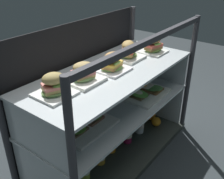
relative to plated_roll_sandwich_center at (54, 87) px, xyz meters
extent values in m
cube|color=#2D3437|center=(0.42, -0.04, -0.71)|extent=(6.00, 6.00, 0.02)
cube|color=#333934|center=(0.42, -0.04, -0.68)|extent=(1.25, 0.56, 0.04)
cylinder|color=#333338|center=(-0.19, -0.30, -0.24)|extent=(0.04, 0.04, 0.91)
cylinder|color=#333338|center=(1.03, -0.30, -0.24)|extent=(0.04, 0.04, 0.91)
cylinder|color=#333338|center=(-0.19, 0.22, -0.24)|extent=(0.04, 0.04, 0.91)
cylinder|color=#333338|center=(1.03, 0.22, -0.24)|extent=(0.04, 0.04, 0.91)
cube|color=#333338|center=(0.42, -0.30, 0.19)|extent=(1.22, 0.03, 0.03)
cube|color=black|center=(0.42, 0.24, -0.22)|extent=(1.18, 0.01, 0.87)
cube|color=silver|center=(1.01, -0.04, -0.49)|extent=(0.01, 0.48, 0.34)
cube|color=silver|center=(0.42, -0.04, -0.32)|extent=(1.20, 0.50, 0.02)
cube|color=silver|center=(-0.17, -0.04, -0.19)|extent=(0.01, 0.48, 0.25)
cube|color=silver|center=(1.01, -0.04, -0.19)|extent=(0.01, 0.48, 0.25)
cube|color=silver|center=(0.42, -0.04, -0.06)|extent=(1.20, 0.50, 0.02)
cube|color=white|center=(0.00, 0.00, -0.04)|extent=(0.18, 0.18, 0.01)
ellipsoid|color=#628E4A|center=(0.00, 0.00, -0.02)|extent=(0.14, 0.12, 0.02)
cube|color=tan|center=(0.00, 0.00, -0.01)|extent=(0.13, 0.12, 0.02)
cube|color=#D57669|center=(0.00, 0.00, 0.01)|extent=(0.14, 0.13, 0.02)
ellipsoid|color=#5C8736|center=(0.00, -0.04, 0.02)|extent=(0.07, 0.06, 0.02)
ellipsoid|color=#9E884D|center=(0.00, 0.00, 0.04)|extent=(0.14, 0.13, 0.06)
cube|color=white|center=(0.20, 0.00, -0.04)|extent=(0.19, 0.19, 0.02)
ellipsoid|color=#91C773|center=(0.20, 0.00, -0.02)|extent=(0.14, 0.12, 0.02)
cube|color=tan|center=(0.20, 0.00, -0.01)|extent=(0.13, 0.11, 0.02)
cube|color=#D0736C|center=(0.20, 0.00, 0.01)|extent=(0.13, 0.12, 0.02)
ellipsoid|color=#A2D571|center=(0.20, -0.04, 0.02)|extent=(0.07, 0.05, 0.01)
ellipsoid|color=tan|center=(0.20, 0.00, 0.04)|extent=(0.13, 0.12, 0.05)
cube|color=white|center=(0.42, -0.04, -0.04)|extent=(0.19, 0.19, 0.01)
ellipsoid|color=#7FB65B|center=(0.42, -0.04, -0.03)|extent=(0.14, 0.12, 0.01)
cube|color=tan|center=(0.42, -0.04, -0.02)|extent=(0.13, 0.10, 0.02)
cube|color=yellow|center=(0.42, -0.04, 0.00)|extent=(0.13, 0.11, 0.01)
ellipsoid|color=#9DD261|center=(0.42, -0.08, 0.01)|extent=(0.08, 0.04, 0.02)
ellipsoid|color=#AF7F47|center=(0.42, -0.04, 0.04)|extent=(0.14, 0.11, 0.06)
cube|color=white|center=(0.65, 0.00, -0.04)|extent=(0.19, 0.19, 0.02)
ellipsoid|color=olive|center=(0.65, 0.00, -0.02)|extent=(0.14, 0.12, 0.02)
cube|color=tan|center=(0.65, 0.00, -0.01)|extent=(0.15, 0.13, 0.02)
cube|color=#C7412C|center=(0.65, 0.00, 0.01)|extent=(0.15, 0.13, 0.02)
ellipsoid|color=#A1C570|center=(0.65, -0.03, 0.02)|extent=(0.08, 0.06, 0.01)
ellipsoid|color=#A88549|center=(0.65, 0.00, 0.05)|extent=(0.15, 0.13, 0.06)
cube|color=white|center=(0.86, -0.07, -0.04)|extent=(0.17, 0.17, 0.01)
ellipsoid|color=#6FA045|center=(0.86, -0.07, -0.03)|extent=(0.13, 0.11, 0.02)
cube|color=olive|center=(0.86, -0.07, -0.01)|extent=(0.13, 0.10, 0.02)
cube|color=#BB4E3E|center=(0.86, -0.07, 0.01)|extent=(0.13, 0.10, 0.02)
ellipsoid|color=#7DBE4A|center=(0.86, -0.11, 0.02)|extent=(0.07, 0.04, 0.01)
ellipsoid|color=brown|center=(0.86, -0.07, 0.05)|extent=(0.14, 0.10, 0.06)
cube|color=white|center=(0.15, 0.00, -0.30)|extent=(0.34, 0.36, 0.02)
cube|color=brown|center=(0.08, 0.02, -0.29)|extent=(0.12, 0.24, 0.01)
ellipsoid|color=#599735|center=(0.08, -0.05, -0.28)|extent=(0.11, 0.13, 0.02)
ellipsoid|color=silver|center=(0.08, 0.02, -0.27)|extent=(0.10, 0.19, 0.02)
cylinder|color=yellow|center=(0.09, 0.00, -0.26)|extent=(0.05, 0.05, 0.02)
cube|color=brown|center=(0.22, 0.03, -0.29)|extent=(0.12, 0.25, 0.02)
ellipsoid|color=#659B3E|center=(0.22, -0.04, -0.27)|extent=(0.11, 0.13, 0.04)
ellipsoid|color=beige|center=(0.22, 0.03, -0.27)|extent=(0.10, 0.20, 0.02)
cylinder|color=yellow|center=(0.22, 0.05, -0.26)|extent=(0.04, 0.04, 0.02)
cube|color=white|center=(0.70, -0.06, -0.30)|extent=(0.34, 0.36, 0.01)
cube|color=brown|center=(0.64, -0.03, -0.29)|extent=(0.12, 0.26, 0.01)
ellipsoid|color=#61B243|center=(0.64, -0.11, -0.28)|extent=(0.14, 0.15, 0.03)
ellipsoid|color=#F0F2CA|center=(0.64, -0.03, -0.27)|extent=(0.10, 0.21, 0.02)
cylinder|color=orange|center=(0.65, -0.02, -0.26)|extent=(0.05, 0.05, 0.02)
cube|color=brown|center=(0.77, -0.07, -0.29)|extent=(0.12, 0.27, 0.01)
ellipsoid|color=#599A4B|center=(0.77, -0.15, -0.28)|extent=(0.11, 0.14, 0.04)
ellipsoid|color=#F4E6CA|center=(0.77, -0.07, -0.28)|extent=(0.10, 0.21, 0.01)
cylinder|color=orange|center=(0.75, -0.08, -0.27)|extent=(0.05, 0.05, 0.01)
cylinder|color=#B8D754|center=(-0.05, -0.08, -0.45)|extent=(0.04, 0.04, 0.03)
cylinder|color=silver|center=(-0.05, -0.08, -0.43)|extent=(0.04, 0.04, 0.02)
cylinder|color=#B0CF4A|center=(0.11, -0.07, -0.59)|extent=(0.06, 0.06, 0.15)
cylinder|color=white|center=(0.11, -0.07, -0.59)|extent=(0.06, 0.06, 0.05)
cylinder|color=#B8D94E|center=(0.11, -0.07, -0.49)|extent=(0.03, 0.03, 0.04)
cylinder|color=silver|center=(0.11, -0.07, -0.46)|extent=(0.04, 0.04, 0.01)
cylinder|color=gold|center=(0.27, -0.06, -0.59)|extent=(0.06, 0.06, 0.15)
cylinder|color=white|center=(0.27, -0.06, -0.59)|extent=(0.07, 0.07, 0.06)
cylinder|color=gold|center=(0.27, -0.06, -0.50)|extent=(0.03, 0.03, 0.03)
cylinder|color=gold|center=(0.27, -0.06, -0.47)|extent=(0.04, 0.04, 0.01)
cylinder|color=orange|center=(0.41, -0.04, -0.58)|extent=(0.06, 0.06, 0.17)
cylinder|color=silver|center=(0.41, -0.04, -0.58)|extent=(0.06, 0.06, 0.06)
cylinder|color=orange|center=(0.41, -0.04, -0.47)|extent=(0.03, 0.03, 0.04)
cylinder|color=black|center=(0.41, -0.04, -0.45)|extent=(0.04, 0.04, 0.01)
cylinder|color=#9D1947|center=(0.56, -0.07, -0.59)|extent=(0.06, 0.06, 0.15)
cylinder|color=#F0E5CC|center=(0.56, -0.07, -0.59)|extent=(0.06, 0.06, 0.06)
cylinder|color=#902049|center=(0.56, -0.07, -0.50)|extent=(0.03, 0.03, 0.03)
cylinder|color=#2F69AE|center=(0.56, -0.07, -0.48)|extent=(0.03, 0.03, 0.01)
cylinder|color=white|center=(0.72, -0.08, -0.57)|extent=(0.07, 0.07, 0.18)
cylinder|color=white|center=(0.72, -0.08, -0.59)|extent=(0.07, 0.07, 0.05)
cylinder|color=silver|center=(0.72, -0.08, -0.46)|extent=(0.03, 0.03, 0.05)
cylinder|color=gold|center=(0.72, -0.08, -0.43)|extent=(0.04, 0.04, 0.01)
sphere|color=orange|center=(0.82, 0.00, -0.62)|extent=(0.08, 0.08, 0.08)
sphere|color=orange|center=(0.92, -0.06, -0.62)|extent=(0.08, 0.08, 0.08)
sphere|color=orange|center=(0.87, -0.14, -0.62)|extent=(0.08, 0.08, 0.08)
camera|label=1|loc=(-0.74, -0.93, 0.59)|focal=42.21mm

